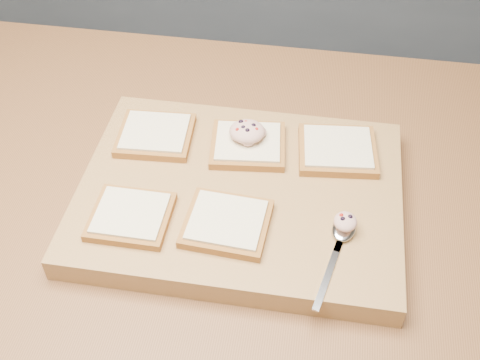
% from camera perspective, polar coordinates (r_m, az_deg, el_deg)
% --- Properties ---
extents(island_counter, '(2.00, 0.80, 0.90)m').
position_cam_1_polar(island_counter, '(1.37, 0.69, -13.00)').
color(island_counter, slate).
rests_on(island_counter, ground).
extents(cutting_board, '(0.50, 0.38, 0.04)m').
position_cam_1_polar(cutting_board, '(0.96, -0.00, -1.43)').
color(cutting_board, '#A87C48').
rests_on(cutting_board, island_counter).
extents(bread_far_left, '(0.13, 0.12, 0.02)m').
position_cam_1_polar(bread_far_left, '(1.03, -8.02, 4.29)').
color(bread_far_left, '#A46D2A').
rests_on(bread_far_left, cutting_board).
extents(bread_far_center, '(0.13, 0.12, 0.02)m').
position_cam_1_polar(bread_far_center, '(1.00, 0.76, 3.39)').
color(bread_far_center, '#A46D2A').
rests_on(bread_far_center, cutting_board).
extents(bread_far_right, '(0.14, 0.13, 0.02)m').
position_cam_1_polar(bread_far_right, '(1.00, 9.23, 2.85)').
color(bread_far_right, '#A46D2A').
rests_on(bread_far_right, cutting_board).
extents(bread_near_left, '(0.12, 0.11, 0.02)m').
position_cam_1_polar(bread_near_left, '(0.90, -10.31, -3.37)').
color(bread_near_left, '#A46D2A').
rests_on(bread_near_left, cutting_board).
extents(bread_near_center, '(0.13, 0.12, 0.02)m').
position_cam_1_polar(bread_near_center, '(0.88, -1.27, -4.08)').
color(bread_near_center, '#A46D2A').
rests_on(bread_near_center, cutting_board).
extents(tuna_salad_dollop, '(0.06, 0.06, 0.03)m').
position_cam_1_polar(tuna_salad_dollop, '(0.99, 0.68, 4.64)').
color(tuna_salad_dollop, '#DDA58E').
rests_on(tuna_salad_dollop, bread_far_center).
extents(spoon, '(0.06, 0.17, 0.01)m').
position_cam_1_polar(spoon, '(0.88, 9.63, -5.16)').
color(spoon, silver).
rests_on(spoon, cutting_board).
extents(spoon_salad, '(0.03, 0.04, 0.02)m').
position_cam_1_polar(spoon_salad, '(0.88, 9.96, -3.90)').
color(spoon_salad, '#DDA58E').
rests_on(spoon_salad, spoon).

